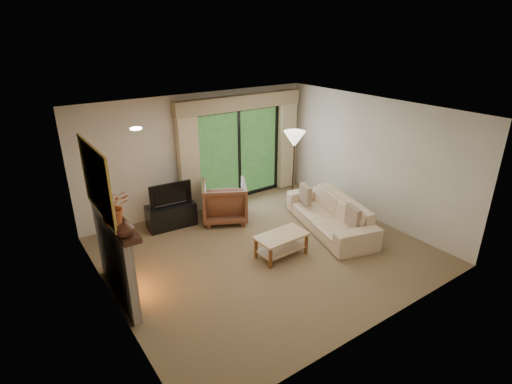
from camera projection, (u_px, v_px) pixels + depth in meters
floor at (265, 251)px, 7.45m from camera, size 5.50×5.50×0.00m
ceiling at (267, 112)px, 6.45m from camera, size 5.50×5.50×0.00m
wall_back at (200, 152)px, 8.85m from camera, size 5.00×0.00×5.00m
wall_front at (382, 247)px, 5.05m from camera, size 5.00×0.00×5.00m
wall_left at (105, 229)px, 5.50m from camera, size 0.00×5.00×5.00m
wall_right at (371, 159)px, 8.40m from camera, size 0.00×5.00×5.00m
fireplace at (115, 258)px, 5.95m from camera, size 0.24×1.70×1.37m
mirror at (96, 180)px, 5.42m from camera, size 0.07×1.45×1.02m
sliding_door at (239, 154)px, 9.41m from camera, size 2.26×0.10×2.16m
curtain_left at (189, 161)px, 8.58m from camera, size 0.45×0.18×2.35m
curtain_right at (287, 142)px, 10.00m from camera, size 0.45×0.18×2.35m
cornice at (240, 102)px, 8.87m from camera, size 3.20×0.24×0.32m
media_console at (171, 215)px, 8.30m from camera, size 1.02×0.52×0.49m
tv at (169, 193)px, 8.11m from camera, size 0.88×0.18×0.50m
armchair at (224, 201)px, 8.52m from camera, size 1.25×1.26×0.86m
sofa at (330, 214)px, 8.14m from camera, size 1.49×2.49×0.68m
pillow_near at (353, 217)px, 7.50m from camera, size 0.21×0.41×0.40m
pillow_far at (306, 194)px, 8.52m from camera, size 0.21×0.42×0.40m
coffee_table at (281, 245)px, 7.24m from camera, size 0.96×0.54×0.43m
floor_lamp at (293, 170)px, 8.98m from camera, size 0.54×0.54×1.78m
vase at (125, 228)px, 5.12m from camera, size 0.24×0.24×0.25m
branches at (113, 207)px, 5.41m from camera, size 0.52×0.46×0.51m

